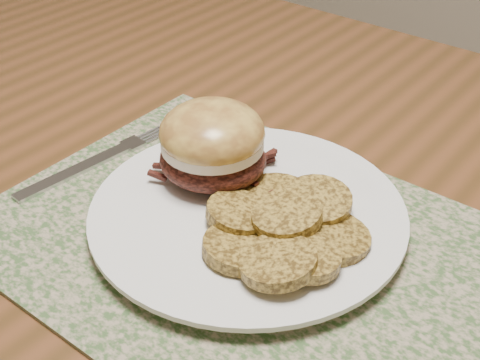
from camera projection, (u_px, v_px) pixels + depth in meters
name	position (u px, v px, depth m)	size (l,w,h in m)	color
dining_table	(177.00, 227.00, 0.72)	(1.50, 0.90, 0.75)	brown
placemat	(248.00, 245.00, 0.57)	(0.45, 0.33, 0.00)	#3D5A2E
dinner_plate	(248.00, 216.00, 0.58)	(0.26, 0.26, 0.02)	white
pork_sandwich	(212.00, 144.00, 0.60)	(0.12, 0.12, 0.07)	black
roasted_potatoes	(285.00, 227.00, 0.54)	(0.16, 0.17, 0.04)	olive
fork	(97.00, 161.00, 0.67)	(0.04, 0.18, 0.00)	#B2B3B9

